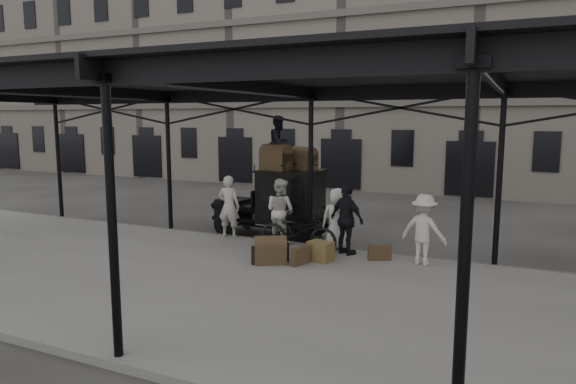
{
  "coord_description": "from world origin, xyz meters",
  "views": [
    {
      "loc": [
        5.53,
        -11.5,
        3.8
      ],
      "look_at": [
        -0.53,
        1.6,
        1.7
      ],
      "focal_mm": 32.0,
      "sensor_mm": 36.0,
      "label": 1
    }
  ],
  "objects_px": {
    "steamer_trunk_roof_near": "(276,159)",
    "porter_left": "(229,206)",
    "bicycle": "(298,231)",
    "steamer_trunk_platform": "(270,252)",
    "porter_official": "(347,219)",
    "taxi": "(282,200)"
  },
  "relations": [
    {
      "from": "taxi",
      "to": "porter_official",
      "type": "xyz_separation_m",
      "value": [
        2.73,
        -1.67,
        -0.1
      ]
    },
    {
      "from": "bicycle",
      "to": "porter_official",
      "type": "bearing_deg",
      "value": -77.46
    },
    {
      "from": "porter_left",
      "to": "steamer_trunk_roof_near",
      "type": "relative_size",
      "value": 2.08
    },
    {
      "from": "taxi",
      "to": "steamer_trunk_platform",
      "type": "height_order",
      "value": "taxi"
    },
    {
      "from": "bicycle",
      "to": "porter_left",
      "type": "bearing_deg",
      "value": 71.46
    },
    {
      "from": "steamer_trunk_roof_near",
      "to": "steamer_trunk_platform",
      "type": "relative_size",
      "value": 1.15
    },
    {
      "from": "porter_left",
      "to": "porter_official",
      "type": "relative_size",
      "value": 1.0
    },
    {
      "from": "taxi",
      "to": "steamer_trunk_roof_near",
      "type": "height_order",
      "value": "steamer_trunk_roof_near"
    },
    {
      "from": "taxi",
      "to": "porter_left",
      "type": "height_order",
      "value": "taxi"
    },
    {
      "from": "bicycle",
      "to": "steamer_trunk_roof_near",
      "type": "xyz_separation_m",
      "value": [
        -1.53,
        1.76,
        1.79
      ]
    },
    {
      "from": "porter_official",
      "to": "steamer_trunk_platform",
      "type": "xyz_separation_m",
      "value": [
        -1.47,
        -1.62,
        -0.66
      ]
    },
    {
      "from": "porter_left",
      "to": "bicycle",
      "type": "relative_size",
      "value": 0.86
    },
    {
      "from": "taxi",
      "to": "porter_official",
      "type": "height_order",
      "value": "taxi"
    },
    {
      "from": "porter_left",
      "to": "steamer_trunk_roof_near",
      "type": "height_order",
      "value": "steamer_trunk_roof_near"
    },
    {
      "from": "steamer_trunk_platform",
      "to": "taxi",
      "type": "bearing_deg",
      "value": 81.76
    },
    {
      "from": "porter_official",
      "to": "bicycle",
      "type": "relative_size",
      "value": 0.87
    },
    {
      "from": "taxi",
      "to": "steamer_trunk_roof_near",
      "type": "xyz_separation_m",
      "value": [
        -0.08,
        -0.25,
        1.31
      ]
    },
    {
      "from": "bicycle",
      "to": "steamer_trunk_platform",
      "type": "relative_size",
      "value": 2.76
    },
    {
      "from": "porter_left",
      "to": "porter_official",
      "type": "xyz_separation_m",
      "value": [
        3.94,
        -0.45,
        0.0
      ]
    },
    {
      "from": "taxi",
      "to": "porter_official",
      "type": "relative_size",
      "value": 1.91
    },
    {
      "from": "steamer_trunk_roof_near",
      "to": "porter_left",
      "type": "bearing_deg",
      "value": -126.62
    },
    {
      "from": "porter_official",
      "to": "bicycle",
      "type": "bearing_deg",
      "value": 40.09
    }
  ]
}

